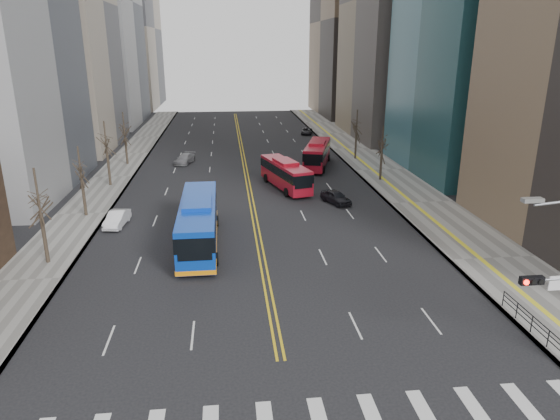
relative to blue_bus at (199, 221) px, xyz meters
name	(u,v)px	position (x,y,z in m)	size (l,w,h in m)	color
sidewalk_right	(380,170)	(22.39, 23.37, -1.95)	(7.00, 130.00, 0.15)	slate
sidewalk_left	(113,177)	(-11.61, 23.37, -1.95)	(5.00, 130.00, 0.15)	slate
centerline	(243,158)	(4.89, 33.37, -2.02)	(0.55, 100.00, 0.01)	gold
pedestrian_railing	(532,321)	(19.19, -15.63, -1.21)	(0.06, 6.06, 1.02)	black
street_trees	(180,155)	(-2.29, 12.92, 2.84)	(35.20, 47.20, 7.60)	#2E241C
blue_bus	(199,221)	(0.00, 0.00, 0.00)	(3.14, 13.42, 3.87)	#0B3BB2
red_bus_near	(285,173)	(9.05, 16.21, -0.19)	(4.96, 10.59, 3.30)	#B21325
red_bus_far	(317,153)	(14.60, 26.49, -0.10)	(5.56, 11.16, 3.46)	#B21325
car_white	(117,219)	(-7.61, 5.38, -1.35)	(1.43, 4.11, 1.35)	white
car_dark_mid	(336,197)	(13.55, 9.87, -1.35)	(1.60, 3.99, 1.36)	black
car_silver	(185,159)	(-3.33, 30.33, -1.37)	(1.85, 4.56, 1.32)	gray
car_dark_far	(307,131)	(17.39, 52.39, -1.45)	(1.91, 4.13, 1.15)	black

